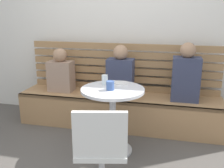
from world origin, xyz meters
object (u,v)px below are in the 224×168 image
booth_bench (118,110)px  person_child_left (61,73)px  white_chair (101,152)px  person_child_middle (120,74)px  cup_espresso_small (110,84)px  cup_water_clear (105,80)px  cup_mug_blue (110,86)px  cafe_table (113,108)px  person_adult (186,75)px  plate_small (122,83)px

booth_bench → person_child_left: (-0.83, 0.02, 0.48)m
white_chair → person_child_middle: (-0.14, 1.46, 0.28)m
booth_bench → person_child_middle: bearing=-40.3°
cup_espresso_small → person_child_middle: bearing=90.1°
cup_water_clear → cup_mug_blue: size_ratio=1.16×
person_child_middle → cup_espresso_small: person_child_middle is taller
cafe_table → white_chair: 0.82m
cafe_table → person_adult: person_adult is taller
person_adult → person_child_left: size_ratio=1.21×
cafe_table → cup_mug_blue: bearing=-104.4°
booth_bench → person_adult: person_adult is taller
cafe_table → cup_espresso_small: size_ratio=13.21×
person_child_left → person_child_middle: 0.86m
booth_bench → plate_small: 0.71m
white_chair → cup_espresso_small: (-0.14, 0.87, 0.30)m
person_child_left → white_chair: bearing=-56.4°
cafe_table → plate_small: size_ratio=4.35×
person_adult → cafe_table: bearing=-139.0°
cup_espresso_small → plate_small: cup_espresso_small is taller
person_child_left → cup_espresso_small: (0.86, -0.63, 0.06)m
white_chair → cup_mug_blue: size_ratio=8.95×
white_chair → person_child_middle: person_child_middle is taller
booth_bench → person_adult: 1.01m
booth_bench → person_child_middle: 0.52m
white_chair → cup_espresso_small: bearing=99.3°
white_chair → cup_water_clear: same height
person_adult → person_child_left: person_adult is taller
person_adult → cup_water_clear: person_adult is taller
cup_water_clear → plate_small: (0.18, 0.08, -0.05)m
person_child_middle → cup_water_clear: bearing=-98.1°
person_child_middle → cup_mug_blue: size_ratio=7.16×
booth_bench → cup_water_clear: cup_water_clear is taller
person_adult → cup_water_clear: 1.05m
person_child_middle → cup_water_clear: (-0.07, -0.52, 0.05)m
cup_espresso_small → plate_small: 0.19m
person_adult → cup_mug_blue: bearing=-137.3°
cup_water_clear → white_chair: bearing=-77.1°
booth_bench → white_chair: white_chair is taller
cup_water_clear → plate_small: size_ratio=0.65×
cup_espresso_small → cafe_table: bearing=-51.7°
person_child_middle → cup_espresso_small: size_ratio=12.15×
plate_small → person_child_middle: bearing=103.6°
person_child_left → cup_espresso_small: size_ratio=10.80×
person_child_left → cup_water_clear: (0.78, -0.56, 0.09)m
person_child_left → cafe_table: bearing=-37.4°
cafe_table → cup_espresso_small: cup_espresso_small is taller
cafe_table → cup_water_clear: bearing=132.5°
booth_bench → plate_small: size_ratio=15.88×
booth_bench → person_adult: size_ratio=3.69×
person_adult → cup_mug_blue: (-0.79, -0.73, 0.02)m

